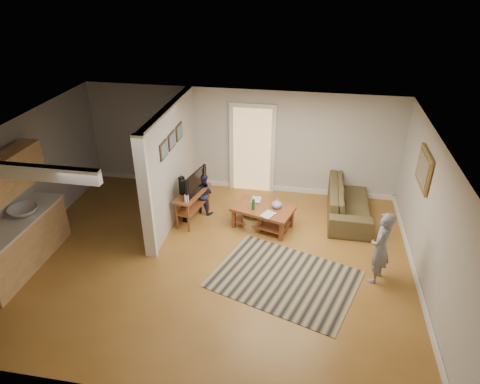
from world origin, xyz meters
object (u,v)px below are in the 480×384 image
(tv_console, at_px, (193,195))
(speaker_left, at_px, (184,201))
(coffee_table, at_px, (264,212))
(sofa, at_px, (347,212))
(child, at_px, (374,279))
(toddler, at_px, (204,212))
(speaker_right, at_px, (183,197))
(toy_basket, at_px, (253,221))

(tv_console, distance_m, speaker_left, 0.22)
(coffee_table, relative_size, tv_console, 1.21)
(sofa, relative_size, speaker_left, 2.27)
(child, bearing_deg, coffee_table, -96.85)
(tv_console, height_order, child, tv_console)
(tv_console, bearing_deg, toddler, 81.25)
(sofa, xyz_separation_m, toddler, (-3.21, -0.54, 0.00))
(child, bearing_deg, toddler, -91.18)
(tv_console, xyz_separation_m, speaker_right, (-0.26, 0.10, -0.13))
(coffee_table, height_order, tv_console, tv_console)
(speaker_left, height_order, toy_basket, speaker_left)
(speaker_left, xyz_separation_m, toddler, (0.30, 0.46, -0.51))
(tv_console, xyz_separation_m, speaker_left, (-0.16, -0.10, -0.11))
(tv_console, height_order, speaker_right, speaker_right)
(speaker_left, xyz_separation_m, speaker_right, (-0.10, 0.20, -0.01))
(tv_console, distance_m, toy_basket, 1.40)
(sofa, height_order, speaker_left, speaker_left)
(toddler, bearing_deg, sofa, -148.92)
(speaker_left, bearing_deg, toddler, 67.81)
(sofa, height_order, speaker_right, speaker_right)
(child, bearing_deg, speaker_right, -85.63)
(coffee_table, xyz_separation_m, child, (2.19, -1.34, -0.38))
(sofa, height_order, coffee_table, coffee_table)
(tv_console, relative_size, child, 0.83)
(toy_basket, height_order, toddler, toddler)
(sofa, xyz_separation_m, child, (0.39, -2.27, 0.00))
(coffee_table, bearing_deg, speaker_left, -177.76)
(toy_basket, distance_m, child, 2.75)
(toy_basket, xyz_separation_m, toddler, (-1.18, 0.44, -0.16))
(sofa, bearing_deg, tv_console, 105.38)
(toy_basket, xyz_separation_m, child, (2.42, -1.30, -0.16))
(sofa, bearing_deg, toddler, 99.89)
(sofa, distance_m, coffee_table, 2.07)
(coffee_table, xyz_separation_m, speaker_right, (-1.81, 0.13, 0.12))
(tv_console, distance_m, speaker_right, 0.30)
(sofa, bearing_deg, coffee_table, 117.76)
(coffee_table, bearing_deg, tv_console, 178.61)
(toy_basket, bearing_deg, child, -28.24)
(speaker_right, distance_m, toy_basket, 1.63)
(coffee_table, relative_size, child, 1.00)
(speaker_right, relative_size, toddler, 1.03)
(speaker_right, bearing_deg, coffee_table, 18.11)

